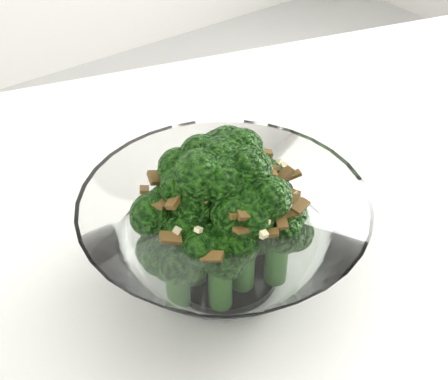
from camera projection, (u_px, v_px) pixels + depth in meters
table at (406, 267)px, 0.66m from camera, size 1.37×1.09×0.75m
broccoli_dish at (223, 229)px, 0.52m from camera, size 0.24×0.24×0.15m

